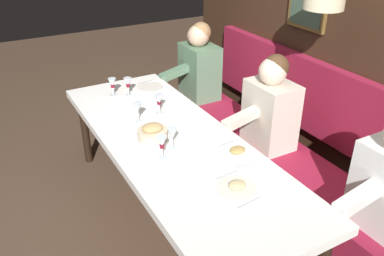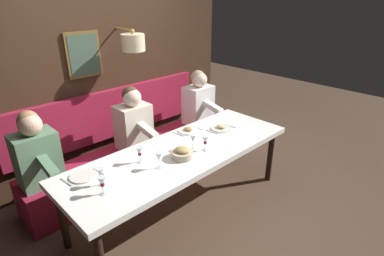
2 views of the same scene
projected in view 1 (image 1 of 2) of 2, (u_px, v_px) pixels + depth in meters
ground_plane at (175, 219)px, 3.28m from camera, size 12.00×12.00×0.00m
dining_table at (173, 148)px, 2.96m from camera, size 0.90×2.58×0.74m
banquette_bench at (265, 166)px, 3.55m from camera, size 0.52×2.78×0.45m
back_wall_panel at (333, 29)px, 3.26m from camera, size 0.59×3.98×2.90m
diner_near at (270, 106)px, 3.26m from camera, size 0.60×0.40×0.79m
diner_middle at (199, 64)px, 4.15m from camera, size 0.60×0.40×0.79m
place_setting_0 at (237, 152)px, 2.75m from camera, size 0.24×0.32×0.05m
place_setting_1 at (237, 187)px, 2.41m from camera, size 0.24×0.32×0.05m
place_setting_2 at (150, 87)px, 3.78m from camera, size 0.24×0.32×0.01m
wine_glass_0 at (159, 100)px, 3.26m from camera, size 0.07×0.07×0.16m
wine_glass_1 at (138, 108)px, 3.12m from camera, size 0.07×0.07×0.16m
wine_glass_2 at (128, 83)px, 3.58m from camera, size 0.07×0.07×0.16m
wine_glass_3 at (112, 84)px, 3.57m from camera, size 0.07×0.07×0.16m
wine_glass_4 at (172, 134)px, 2.76m from camera, size 0.07×0.07×0.16m
wine_glass_5 at (162, 143)px, 2.67m from camera, size 0.07×0.07×0.16m
bread_bowl at (152, 132)px, 2.93m from camera, size 0.22×0.22×0.12m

